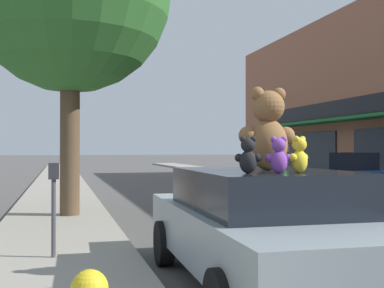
{
  "coord_description": "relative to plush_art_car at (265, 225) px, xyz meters",
  "views": [
    {
      "loc": [
        -5.19,
        -4.77,
        1.6
      ],
      "look_at": [
        -2.76,
        4.12,
        1.7
      ],
      "focal_mm": 45.0,
      "sensor_mm": 36.0,
      "label": 1
    }
  ],
  "objects": [
    {
      "name": "plush_art_car",
      "position": [
        0.0,
        0.0,
        0.0
      ],
      "size": [
        2.15,
        4.4,
        1.36
      ],
      "rotation": [
        0.0,
        0.0,
        -0.03
      ],
      "color": "#8C999E",
      "rests_on": "ground_plane"
    },
    {
      "name": "parking_meter",
      "position": [
        -2.36,
        1.64,
        0.23
      ],
      "size": [
        0.14,
        0.1,
        1.27
      ],
      "color": "#4C4C51",
      "rests_on": "sidewalk_near"
    },
    {
      "name": "teddy_bear_yellow",
      "position": [
        0.07,
        -0.69,
        0.81
      ],
      "size": [
        0.28,
        0.22,
        0.38
      ],
      "rotation": [
        0.0,
        0.0,
        3.6
      ],
      "color": "yellow",
      "rests_on": "plush_art_car"
    },
    {
      "name": "teddy_bear_black",
      "position": [
        -0.46,
        -0.63,
        0.81
      ],
      "size": [
        0.28,
        0.22,
        0.37
      ],
      "rotation": [
        0.0,
        0.0,
        2.68
      ],
      "color": "black",
      "rests_on": "plush_art_car"
    },
    {
      "name": "teddy_bear_blue",
      "position": [
        0.4,
        0.83,
        0.76
      ],
      "size": [
        0.18,
        0.2,
        0.28
      ],
      "rotation": [
        0.0,
        0.0,
        4.01
      ],
      "color": "blue",
      "rests_on": "plush_art_car"
    },
    {
      "name": "teddy_bear_purple",
      "position": [
        -0.16,
        -0.69,
        0.81
      ],
      "size": [
        0.28,
        0.18,
        0.37
      ],
      "rotation": [
        0.0,
        0.0,
        2.96
      ],
      "color": "purple",
      "rests_on": "plush_art_car"
    },
    {
      "name": "teddy_bear_teal",
      "position": [
        0.27,
        0.56,
        0.77
      ],
      "size": [
        0.21,
        0.13,
        0.29
      ],
      "rotation": [
        0.0,
        0.0,
        3.12
      ],
      "color": "teal",
      "rests_on": "plush_art_car"
    },
    {
      "name": "teddy_bear_giant",
      "position": [
        0.02,
        -0.05,
        1.09
      ],
      "size": [
        0.69,
        0.43,
        0.95
      ],
      "rotation": [
        0.0,
        0.0,
        3.16
      ],
      "color": "olive",
      "rests_on": "plush_art_car"
    },
    {
      "name": "parked_car_far_right",
      "position": [
        5.65,
        8.03,
        0.08
      ],
      "size": [
        1.99,
        4.54,
        1.51
      ],
      "color": "#1E4793",
      "rests_on": "ground_plane"
    },
    {
      "name": "teddy_bear_green",
      "position": [
        0.31,
        0.19,
        0.74
      ],
      "size": [
        0.18,
        0.11,
        0.24
      ],
      "rotation": [
        0.0,
        0.0,
        3.04
      ],
      "color": "green",
      "rests_on": "plush_art_car"
    }
  ]
}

